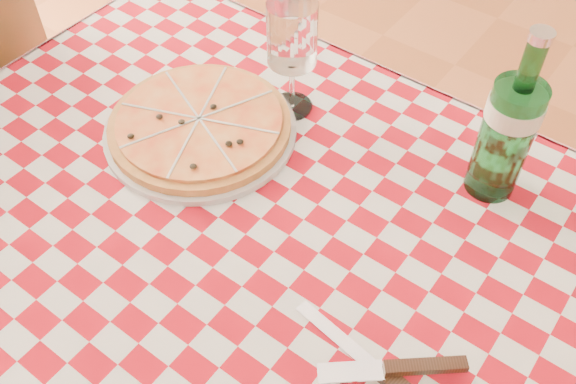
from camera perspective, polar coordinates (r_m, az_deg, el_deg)
name	(u,v)px	position (r m, az deg, el deg)	size (l,w,h in m)	color
dining_table	(275,289)	(0.99, -1.15, -8.63)	(1.20, 0.80, 0.75)	brown
tablecloth	(274,253)	(0.91, -1.24, -5.48)	(1.30, 0.90, 0.01)	#A70A18
pizza_plate	(200,124)	(1.06, -7.86, 6.01)	(0.32, 0.32, 0.04)	#D28E46
water_bottle	(512,117)	(0.94, 19.31, 6.27)	(0.08, 0.08, 0.28)	#1A6A29
wine_glass	(292,59)	(1.05, 0.36, 11.72)	(0.08, 0.08, 0.20)	silver
cutlery	(383,371)	(0.81, 8.47, -15.43)	(0.26, 0.21, 0.03)	silver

